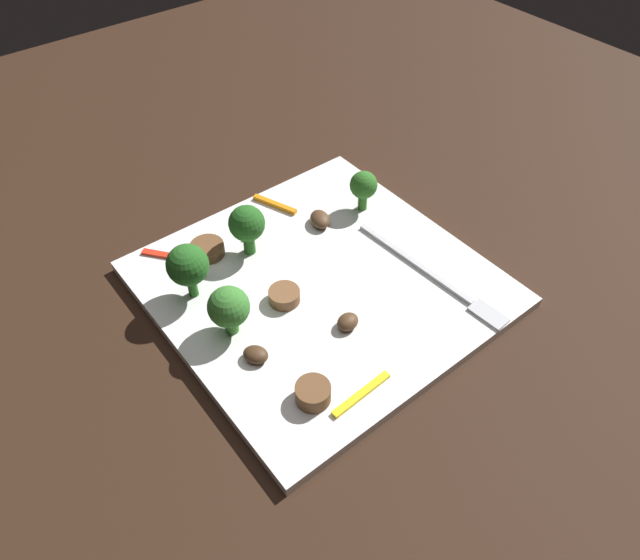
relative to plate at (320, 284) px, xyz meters
The scene contains 17 objects.
ground_plane 0.01m from the plate, ahead, with size 1.40×1.40×0.00m, color black.
plate is the anchor object (origin of this frame).
fork 0.11m from the plate, 51.01° to the left, with size 0.18×0.02×0.00m.
broccoli_floret_0 0.13m from the plate, 119.53° to the right, with size 0.04×0.04×0.06m.
broccoli_floret_1 0.09m from the plate, 157.81° to the right, with size 0.04×0.04×0.06m.
broccoli_floret_2 0.11m from the plate, 92.48° to the right, with size 0.04×0.04×0.05m.
broccoli_floret_3 0.12m from the plate, 118.72° to the left, with size 0.03×0.03×0.05m.
sausage_slice_0 0.04m from the plate, 86.25° to the right, with size 0.03×0.03×0.01m, color brown.
sausage_slice_1 0.13m from the plate, 40.78° to the right, with size 0.03×0.03×0.02m, color brown.
sausage_slice_2 0.12m from the plate, 146.57° to the right, with size 0.03×0.03×0.01m, color brown.
mushroom_0 0.11m from the plate, 68.78° to the right, with size 0.02×0.02×0.01m, color #422B19.
mushroom_1 0.08m from the plate, 141.66° to the left, with size 0.03×0.02×0.01m, color #4C331E.
mushroom_2 0.06m from the plate, 15.11° to the right, with size 0.02×0.02×0.01m, color #4C331E.
pepper_strip_0 0.11m from the plate, behind, with size 0.05×0.00×0.00m, color yellow.
pepper_strip_1 0.16m from the plate, 140.24° to the right, with size 0.05×0.01×0.00m, color red.
pepper_strip_2 0.13m from the plate, 23.88° to the right, with size 0.06×0.01×0.00m, color yellow.
pepper_strip_3 0.12m from the plate, 165.39° to the left, with size 0.05×0.01×0.00m, color orange.
Camera 1 is at (0.30, -0.24, 0.41)m, focal length 32.56 mm.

